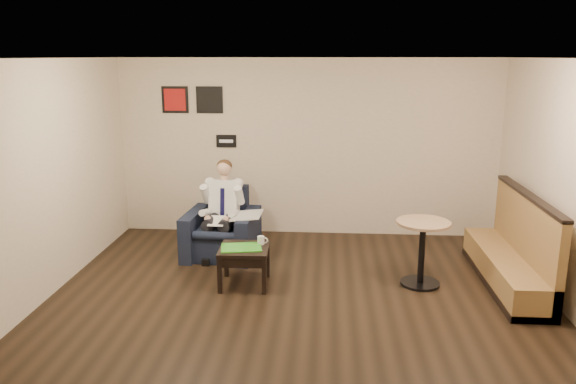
# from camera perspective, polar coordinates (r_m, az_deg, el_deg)

# --- Properties ---
(ground) EXTENTS (6.00, 6.00, 0.00)m
(ground) POSITION_cam_1_polar(r_m,az_deg,el_deg) (6.47, 0.91, -12.24)
(ground) COLOR black
(ground) RESTS_ON ground
(wall_back) EXTENTS (6.00, 0.02, 2.80)m
(wall_back) POSITION_cam_1_polar(r_m,az_deg,el_deg) (8.93, 2.01, 4.48)
(wall_back) COLOR beige
(wall_back) RESTS_ON ground
(wall_front) EXTENTS (6.00, 0.02, 2.80)m
(wall_front) POSITION_cam_1_polar(r_m,az_deg,el_deg) (3.16, -2.07, -13.13)
(wall_front) COLOR beige
(wall_front) RESTS_ON ground
(wall_left) EXTENTS (0.02, 6.00, 2.80)m
(wall_left) POSITION_cam_1_polar(r_m,az_deg,el_deg) (6.83, -25.03, 0.33)
(wall_left) COLOR beige
(wall_left) RESTS_ON ground
(ceiling) EXTENTS (6.00, 6.00, 0.02)m
(ceiling) POSITION_cam_1_polar(r_m,az_deg,el_deg) (5.81, 1.02, 13.42)
(ceiling) COLOR white
(ceiling) RESTS_ON wall_back
(seating_sign) EXTENTS (0.32, 0.02, 0.20)m
(seating_sign) POSITION_cam_1_polar(r_m,az_deg,el_deg) (9.04, -6.29, 5.16)
(seating_sign) COLOR black
(seating_sign) RESTS_ON wall_back
(art_print_left) EXTENTS (0.42, 0.03, 0.42)m
(art_print_left) POSITION_cam_1_polar(r_m,az_deg,el_deg) (9.14, -11.40, 9.18)
(art_print_left) COLOR red
(art_print_left) RESTS_ON wall_back
(art_print_right) EXTENTS (0.42, 0.03, 0.42)m
(art_print_right) POSITION_cam_1_polar(r_m,az_deg,el_deg) (9.01, -7.98, 9.25)
(art_print_right) COLOR black
(art_print_right) RESTS_ON wall_back
(armchair) EXTENTS (1.06, 1.06, 0.96)m
(armchair) POSITION_cam_1_polar(r_m,az_deg,el_deg) (8.13, -6.79, -3.21)
(armchair) COLOR black
(armchair) RESTS_ON ground
(seated_man) EXTENTS (0.69, 0.98, 1.31)m
(seated_man) POSITION_cam_1_polar(r_m,az_deg,el_deg) (7.96, -7.06, -2.25)
(seated_man) COLOR white
(seated_man) RESTS_ON armchair
(lap_papers) EXTENTS (0.22, 0.31, 0.01)m
(lap_papers) POSITION_cam_1_polar(r_m,az_deg,el_deg) (7.89, -7.24, -2.93)
(lap_papers) COLOR white
(lap_papers) RESTS_ON seated_man
(newspaper) EXTENTS (0.43, 0.53, 0.01)m
(newspaper) POSITION_cam_1_polar(r_m,az_deg,el_deg) (7.89, -4.21, -2.36)
(newspaper) COLOR silver
(newspaper) RESTS_ON armchair
(side_table) EXTENTS (0.62, 0.62, 0.50)m
(side_table) POSITION_cam_1_polar(r_m,az_deg,el_deg) (7.14, -4.45, -7.52)
(side_table) COLOR black
(side_table) RESTS_ON ground
(green_folder) EXTENTS (0.55, 0.43, 0.01)m
(green_folder) POSITION_cam_1_polar(r_m,az_deg,el_deg) (7.04, -4.77, -5.64)
(green_folder) COLOR green
(green_folder) RESTS_ON side_table
(coffee_mug) EXTENTS (0.09, 0.09, 0.10)m
(coffee_mug) POSITION_cam_1_polar(r_m,az_deg,el_deg) (7.14, -2.77, -4.92)
(coffee_mug) COLOR white
(coffee_mug) RESTS_ON side_table
(smartphone) EXTENTS (0.16, 0.10, 0.01)m
(smartphone) POSITION_cam_1_polar(r_m,az_deg,el_deg) (7.21, -3.88, -5.14)
(smartphone) COLOR black
(smartphone) RESTS_ON side_table
(banquette) EXTENTS (0.54, 2.26, 1.15)m
(banquette) POSITION_cam_1_polar(r_m,az_deg,el_deg) (7.56, 21.47, -4.61)
(banquette) COLOR olive
(banquette) RESTS_ON ground
(cafe_table) EXTENTS (0.81, 0.81, 0.84)m
(cafe_table) POSITION_cam_1_polar(r_m,az_deg,el_deg) (7.26, 13.42, -6.08)
(cafe_table) COLOR #A37C58
(cafe_table) RESTS_ON ground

